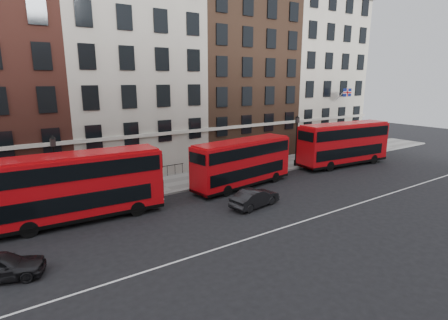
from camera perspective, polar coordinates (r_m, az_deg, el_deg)
ground at (r=22.52m, az=1.20°, el=-10.79°), size 120.00×120.00×0.00m
pavement at (r=31.11m, az=-10.12°, el=-4.03°), size 80.00×5.00×0.15m
kerb at (r=28.94m, az=-8.07°, el=-5.25°), size 80.00×0.30×0.16m
road_centre_line at (r=21.07m, az=4.44°, el=-12.56°), size 70.00×0.12×0.01m
building_terrace at (r=36.57m, az=-16.17°, el=14.33°), size 64.00×11.95×22.00m
bus_b at (r=24.47m, az=-22.82°, el=-3.85°), size 10.85×3.18×4.50m
bus_c at (r=29.93m, az=3.00°, el=-0.32°), size 9.94×3.58×4.09m
bus_d at (r=39.50m, az=18.96°, el=2.64°), size 11.10×3.61×4.58m
car_front at (r=25.69m, az=5.06°, el=-6.16°), size 4.25×2.07×1.34m
lamp_post_left at (r=26.40m, az=-25.76°, el=-1.46°), size 0.44×0.44×5.33m
lamp_post_right at (r=37.33m, az=11.75°, el=3.48°), size 0.44×0.44×5.33m
traffic_light at (r=43.26m, az=19.23°, el=3.46°), size 0.25×0.45×3.27m
iron_railings at (r=32.90m, az=-11.75°, el=-2.12°), size 6.60×0.06×1.00m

